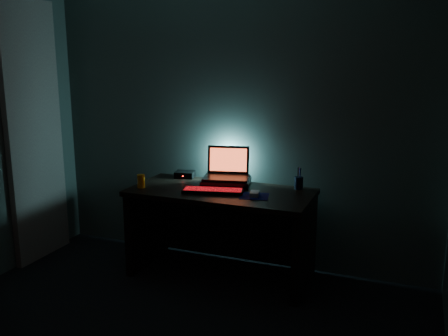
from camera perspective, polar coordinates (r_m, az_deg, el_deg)
name	(u,v)px	position (r m, az deg, el deg)	size (l,w,h in m)	color
room	(102,174)	(2.59, -13.81, -0.69)	(3.50, 4.00, 2.50)	black
desk	(223,218)	(4.22, -0.08, -5.73)	(1.50, 0.70, 0.75)	black
curtain	(34,134)	(4.75, -20.86, 3.70)	(0.06, 0.65, 2.30)	#B2A68F
riser	(226,182)	(4.23, 0.25, -1.62)	(0.40, 0.30, 0.06)	black
laptop	(227,170)	(4.26, 0.35, -0.28)	(0.43, 0.36, 0.26)	black
keyboard	(213,191)	(4.02, -1.26, -2.62)	(0.51, 0.26, 0.03)	black
mousepad	(254,196)	(3.93, 3.50, -3.22)	(0.22, 0.20, 0.00)	#0C1056
mouse	(254,194)	(3.92, 3.50, -2.96)	(0.07, 0.11, 0.03)	gray
pen_cup	(299,183)	(4.16, 8.53, -1.71)	(0.07, 0.07, 0.10)	black
juice_glass	(141,181)	(4.22, -9.45, -1.48)	(0.07, 0.07, 0.11)	orange
router	(185,174)	(4.52, -4.51, -0.73)	(0.19, 0.17, 0.06)	black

